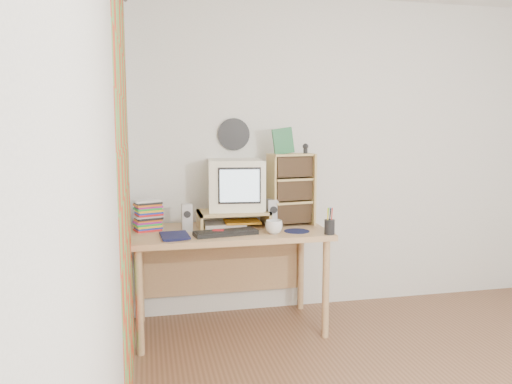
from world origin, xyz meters
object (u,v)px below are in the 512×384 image
dvd_stack (148,213)px  diary (161,235)px  desk (228,246)px  crt_monitor (236,185)px  mug (274,227)px  cd_rack (291,189)px  keyboard (226,233)px

dvd_stack → diary: dvd_stack is taller
desk → crt_monitor: bearing=47.7°
mug → diary: mug is taller
crt_monitor → desk: bearing=-126.2°
crt_monitor → dvd_stack: (-0.65, -0.05, -0.18)m
cd_rack → diary: 1.05m
keyboard → mug: (0.33, -0.04, 0.03)m
desk → dvd_stack: size_ratio=5.61×
keyboard → dvd_stack: (-0.52, 0.26, 0.11)m
cd_rack → diary: size_ratio=2.39×
dvd_stack → cd_rack: bearing=-17.6°
desk → mug: (0.28, -0.26, 0.18)m
desk → cd_rack: 0.64m
keyboard → cd_rack: cd_rack is taller
dvd_stack → mug: 0.91m
desk → diary: 0.57m
desk → keyboard: bearing=-102.4°
desk → cd_rack: cd_rack is taller
mug → crt_monitor: bearing=120.2°
crt_monitor → cd_rack: (0.41, -0.05, -0.04)m
crt_monitor → dvd_stack: 0.68m
dvd_stack → diary: 0.31m
keyboard → mug: bearing=-15.4°
desk → mug: bearing=-43.0°
dvd_stack → mug: size_ratio=2.07×
keyboard → diary: (-0.44, -0.01, 0.01)m
desk → diary: diary is taller
crt_monitor → mug: 0.48m
cd_rack → mug: cd_rack is taller
desk → crt_monitor: size_ratio=3.54×
desk → dvd_stack: dvd_stack is taller
keyboard → diary: bearing=172.7°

